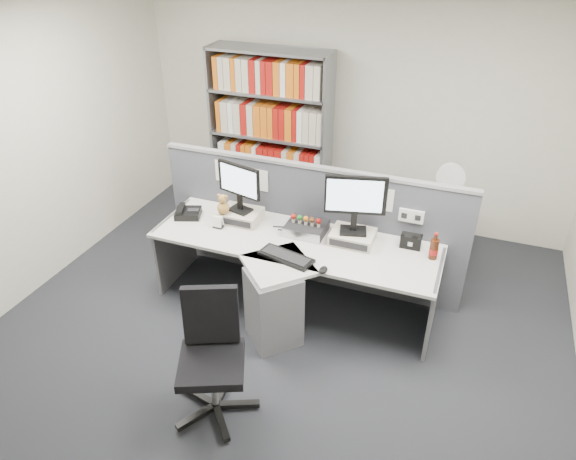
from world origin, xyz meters
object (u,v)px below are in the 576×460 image
at_px(desk, 286,277).
at_px(mouse, 323,270).
at_px(desktop_pc, 306,228).
at_px(desk_fan, 451,180).
at_px(monitor_right, 355,200).
at_px(monitor_left, 239,184).
at_px(cola_bottle, 434,249).
at_px(desk_phone, 187,213).
at_px(shelving_unit, 271,138).
at_px(office_chair, 212,352).
at_px(filing_cabinet, 441,236).
at_px(keyboard, 286,257).
at_px(desk_calendar, 218,223).
at_px(speaker, 411,241).

bearing_deg(desk, mouse, -21.72).
height_order(desktop_pc, desk_fan, desk_fan).
bearing_deg(monitor_right, monitor_left, -179.99).
bearing_deg(cola_bottle, desktop_pc, 179.06).
bearing_deg(desk_phone, shelving_unit, 82.10).
distance_m(monitor_left, office_chair, 1.67).
bearing_deg(desk, desktop_pc, 81.88).
distance_m(monitor_left, desk_fan, 2.08).
relative_size(shelving_unit, filing_cabinet, 2.86).
distance_m(desktop_pc, mouse, 0.64).
bearing_deg(shelving_unit, desk, -64.04).
bearing_deg(mouse, keyboard, 167.72).
bearing_deg(office_chair, desk_phone, 125.25).
distance_m(filing_cabinet, desk_fan, 0.65).
xyz_separation_m(desk, desk_calendar, (-0.74, 0.18, 0.31)).
relative_size(monitor_right, mouse, 5.11).
bearing_deg(desk_phone, mouse, -15.49).
distance_m(monitor_right, office_chair, 1.74).
bearing_deg(desktop_pc, shelving_unit, 123.12).
bearing_deg(desk_calendar, desktop_pc, 14.44).
relative_size(keyboard, desk_phone, 1.74).
relative_size(desk, office_chair, 2.67).
xyz_separation_m(desk, mouse, (0.39, -0.15, 0.28)).
xyz_separation_m(cola_bottle, office_chair, (-1.34, -1.48, -0.29)).
xyz_separation_m(monitor_right, filing_cabinet, (0.71, 1.02, -0.79)).
bearing_deg(monitor_left, desk_fan, 29.32).
relative_size(monitor_right, keyboard, 1.06).
height_order(monitor_right, desk_fan, monitor_right).
bearing_deg(office_chair, desk, 82.59).
bearing_deg(monitor_right, desktop_pc, 179.85).
relative_size(monitor_left, desk_calendar, 4.13).
xyz_separation_m(shelving_unit, desk_fan, (2.10, -0.45, 0.02)).
relative_size(monitor_right, desk_phone, 1.84).
relative_size(keyboard, desk_fan, 1.07).
bearing_deg(desktop_pc, desk, -98.12).
distance_m(keyboard, mouse, 0.36).
distance_m(desk_phone, office_chair, 1.71).
relative_size(desktop_pc, office_chair, 0.36).
xyz_separation_m(keyboard, office_chair, (-0.18, -1.04, -0.21)).
xyz_separation_m(desk_phone, filing_cabinet, (2.32, 1.14, -0.41)).
height_order(desk_calendar, filing_cabinet, desk_calendar).
bearing_deg(monitor_left, keyboard, -35.71).
bearing_deg(desk_fan, filing_cabinet, 90.00).
bearing_deg(cola_bottle, office_chair, -132.18).
relative_size(desk_phone, desk_fan, 0.62).
height_order(desktop_pc, office_chair, office_chair).
bearing_deg(desk_fan, desk_calendar, -147.90).
bearing_deg(desk_calendar, speaker, 9.73).
bearing_deg(filing_cabinet, office_chair, -118.13).
bearing_deg(monitor_right, desk_fan, 55.07).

